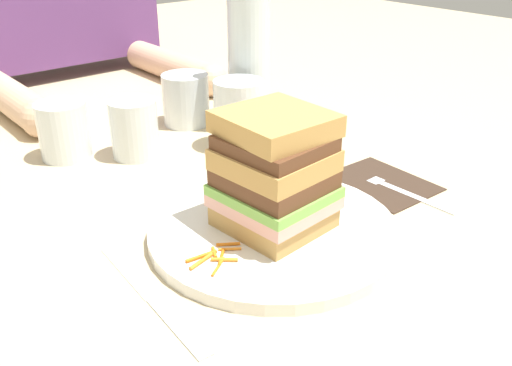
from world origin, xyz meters
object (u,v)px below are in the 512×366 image
(knife, at_px, (154,298))
(juice_glass, at_px, (239,118))
(water_bottle, at_px, (248,47))
(fork, at_px, (395,186))
(empty_tumbler_2, at_px, (134,129))
(sandwich, at_px, (275,173))
(empty_tumbler_0, at_px, (64,130))
(napkin_dark, at_px, (381,182))
(main_plate, at_px, (274,230))
(empty_tumbler_1, at_px, (186,99))

(knife, relative_size, juice_glass, 1.96)
(water_bottle, bearing_deg, fork, -89.92)
(knife, xyz_separation_m, empty_tumbler_2, (0.15, 0.31, 0.04))
(fork, height_order, empty_tumbler_2, empty_tumbler_2)
(sandwich, relative_size, fork, 0.76)
(juice_glass, distance_m, empty_tumbler_0, 0.25)
(napkin_dark, height_order, juice_glass, juice_glass)
(napkin_dark, bearing_deg, sandwich, -178.51)
(main_plate, bearing_deg, napkin_dark, 1.69)
(empty_tumbler_1, bearing_deg, knife, -127.61)
(juice_glass, relative_size, empty_tumbler_0, 1.25)
(juice_glass, relative_size, empty_tumbler_2, 1.22)
(napkin_dark, height_order, water_bottle, water_bottle)
(main_plate, distance_m, empty_tumbler_2, 0.30)
(main_plate, height_order, sandwich, sandwich)
(knife, distance_m, empty_tumbler_1, 0.47)
(empty_tumbler_0, bearing_deg, knife, -101.54)
(water_bottle, distance_m, empty_tumbler_0, 0.30)
(napkin_dark, relative_size, water_bottle, 0.44)
(sandwich, xyz_separation_m, napkin_dark, (0.19, 0.01, -0.07))
(main_plate, relative_size, fork, 1.66)
(juice_glass, bearing_deg, knife, -140.85)
(sandwich, height_order, knife, sandwich)
(main_plate, height_order, empty_tumbler_0, empty_tumbler_0)
(knife, distance_m, empty_tumbler_2, 0.35)
(sandwich, xyz_separation_m, fork, (0.19, -0.02, -0.07))
(knife, bearing_deg, empty_tumbler_1, 52.39)
(empty_tumbler_0, bearing_deg, empty_tumbler_1, 1.14)
(sandwich, xyz_separation_m, knife, (-0.16, -0.01, -0.07))
(main_plate, xyz_separation_m, juice_glass, (0.13, 0.23, 0.04))
(napkin_dark, distance_m, knife, 0.36)
(water_bottle, relative_size, empty_tumbler_0, 3.60)
(juice_glass, distance_m, water_bottle, 0.12)
(fork, bearing_deg, napkin_dark, 91.17)
(fork, bearing_deg, sandwich, 174.93)
(main_plate, distance_m, fork, 0.20)
(empty_tumbler_2, bearing_deg, empty_tumbler_1, 26.31)
(juice_glass, height_order, empty_tumbler_2, juice_glass)
(juice_glass, bearing_deg, water_bottle, 40.46)
(main_plate, xyz_separation_m, empty_tumbler_0, (-0.08, 0.36, 0.03))
(empty_tumbler_2, bearing_deg, sandwich, -88.92)
(sandwich, relative_size, empty_tumbler_2, 1.52)
(empty_tumbler_1, bearing_deg, empty_tumbler_0, -178.86)
(sandwich, bearing_deg, juice_glass, 59.72)
(main_plate, height_order, water_bottle, water_bottle)
(main_plate, xyz_separation_m, empty_tumbler_2, (-0.00, 0.30, 0.03))
(napkin_dark, distance_m, empty_tumbler_0, 0.45)
(knife, bearing_deg, napkin_dark, 2.83)
(main_plate, relative_size, empty_tumbler_0, 3.38)
(main_plate, relative_size, knife, 1.37)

